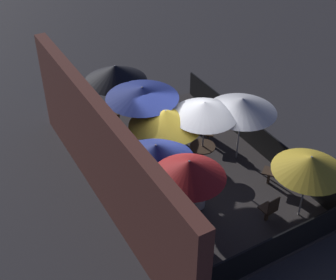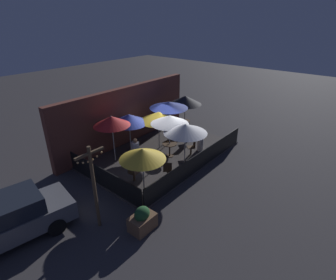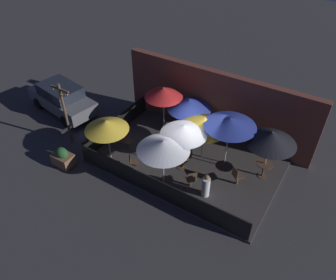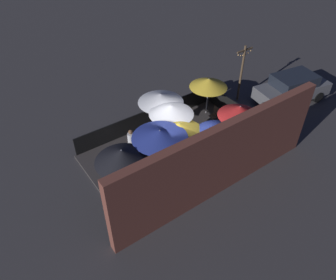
{
  "view_description": "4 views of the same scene",
  "coord_description": "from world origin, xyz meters",
  "views": [
    {
      "loc": [
        -9.46,
        6.15,
        9.61
      ],
      "look_at": [
        0.63,
        0.43,
        1.06
      ],
      "focal_mm": 50.0,
      "sensor_mm": 36.0,
      "label": 1
    },
    {
      "loc": [
        -9.73,
        -8.49,
        7.06
      ],
      "look_at": [
        -0.06,
        -0.46,
        1.12
      ],
      "focal_mm": 28.0,
      "sensor_mm": 36.0,
      "label": 2
    },
    {
      "loc": [
        5.23,
        -9.89,
        10.41
      ],
      "look_at": [
        -0.75,
        -0.42,
        1.33
      ],
      "focal_mm": 35.0,
      "sensor_mm": 36.0,
      "label": 3
    },
    {
      "loc": [
        7.01,
        9.1,
        10.39
      ],
      "look_at": [
        0.74,
        0.24,
        1.33
      ],
      "focal_mm": 35.0,
      "sensor_mm": 36.0,
      "label": 4
    }
  ],
  "objects": [
    {
      "name": "fence_side_left",
      "position": [
        -4.06,
        0.0,
        0.59
      ],
      "size": [
        0.05,
        4.89,
        0.95
      ],
      "color": "black",
      "rests_on": "patio_deck"
    },
    {
      "name": "ground_plane",
      "position": [
        0.0,
        0.0,
        0.0
      ],
      "size": [
        60.0,
        60.0,
        0.0
      ],
      "primitive_type": "plane",
      "color": "#383538"
    },
    {
      "name": "patio_umbrella_6",
      "position": [
        -2.17,
        1.44,
        2.37
      ],
      "size": [
        1.86,
        1.86,
        2.5
      ],
      "color": "#B2B2B7",
      "rests_on": "patio_deck"
    },
    {
      "name": "patron_1",
      "position": [
        -1.44,
        0.62,
        0.67
      ],
      "size": [
        0.58,
        0.58,
        1.26
      ],
      "rotation": [
        0.0,
        0.0,
        0.65
      ],
      "color": "silver",
      "rests_on": "patio_deck"
    },
    {
      "name": "dining_table_0",
      "position": [
        0.05,
        -0.48,
        0.72
      ],
      "size": [
        0.8,
        0.8,
        0.76
      ],
      "color": "#4C3828",
      "rests_on": "patio_deck"
    },
    {
      "name": "patio_umbrella_0",
      "position": [
        0.05,
        -0.48,
        2.25
      ],
      "size": [
        2.0,
        2.0,
        2.36
      ],
      "color": "#B2B2B7",
      "rests_on": "patio_deck"
    },
    {
      "name": "patio_umbrella_5",
      "position": [
        -0.85,
        1.64,
        2.05
      ],
      "size": [
        2.09,
        2.09,
        2.18
      ],
      "color": "#B2B2B7",
      "rests_on": "patio_deck"
    },
    {
      "name": "patio_umbrella_1",
      "position": [
        3.29,
        0.92,
        2.28
      ],
      "size": [
        2.09,
        2.09,
        2.43
      ],
      "color": "#B2B2B7",
      "rests_on": "patio_deck"
    },
    {
      "name": "patio_chair_0",
      "position": [
        2.49,
        -0.15,
        0.64
      ],
      "size": [
        0.56,
        0.56,
        0.95
      ],
      "rotation": [
        0.0,
        0.0,
        0.93
      ],
      "color": "#4C3828",
      "rests_on": "patio_deck"
    },
    {
      "name": "light_post",
      "position": [
        -5.61,
        -1.75,
        1.86
      ],
      "size": [
        1.1,
        0.12,
        3.29
      ],
      "color": "brown",
      "rests_on": "ground_plane"
    },
    {
      "name": "patio_umbrella_2",
      "position": [
        -3.14,
        -1.65,
        1.96
      ],
      "size": [
        1.96,
        1.96,
        2.08
      ],
      "color": "#B2B2B7",
      "rests_on": "patio_deck"
    },
    {
      "name": "planter_box",
      "position": [
        -4.71,
        -3.11,
        0.42
      ],
      "size": [
        0.95,
        0.66,
        0.97
      ],
      "color": "brown",
      "rests_on": "ground_plane"
    },
    {
      "name": "patio_chair_2",
      "position": [
        -2.91,
        -0.73,
        0.61
      ],
      "size": [
        0.43,
        0.43,
        0.9
      ],
      "rotation": [
        0.0,
        0.0,
        0.09
      ],
      "color": "#4C3828",
      "rests_on": "patio_deck"
    },
    {
      "name": "dining_table_1",
      "position": [
        3.29,
        0.92,
        0.71
      ],
      "size": [
        0.72,
        0.72,
        0.76
      ],
      "color": "#4C3828",
      "rests_on": "patio_deck"
    },
    {
      "name": "patio_umbrella_4",
      "position": [
        1.54,
        0.81,
        2.41
      ],
      "size": [
        2.25,
        2.25,
        2.48
      ],
      "color": "#B2B2B7",
      "rests_on": "patio_deck"
    },
    {
      "name": "patio_deck",
      "position": [
        0.0,
        0.0,
        0.06
      ],
      "size": [
        8.21,
        5.09,
        0.12
      ],
      "color": "#383333",
      "rests_on": "ground_plane"
    },
    {
      "name": "patio_umbrella_3",
      "position": [
        0.43,
        0.62,
        2.06
      ],
      "size": [
        2.2,
        2.2,
        2.21
      ],
      "color": "#B2B2B7",
      "rests_on": "patio_deck"
    },
    {
      "name": "patio_chair_3",
      "position": [
        0.97,
        -1.32,
        0.62
      ],
      "size": [
        0.57,
        0.57,
        0.92
      ],
      "rotation": [
        0.0,
        0.0,
        2.39
      ],
      "color": "#4C3828",
      "rests_on": "patio_deck"
    },
    {
      "name": "patio_umbrella_7",
      "position": [
        -0.19,
        -1.66,
        2.14
      ],
      "size": [
        2.16,
        2.16,
        2.25
      ],
      "color": "#B2B2B7",
      "rests_on": "patio_deck"
    },
    {
      "name": "parked_car_0",
      "position": [
        -7.99,
        0.07,
        0.85
      ],
      "size": [
        4.5,
        2.39,
        1.62
      ],
      "rotation": [
        0.0,
        0.0,
        -0.17
      ],
      "color": "#5B5B60",
      "rests_on": "ground_plane"
    },
    {
      "name": "patron_0",
      "position": [
        1.67,
        -1.39,
        0.63
      ],
      "size": [
        0.46,
        0.46,
        1.13
      ],
      "rotation": [
        0.0,
        0.0,
        3.76
      ],
      "color": "silver",
      "rests_on": "patio_deck"
    },
    {
      "name": "fence_front",
      "position": [
        0.0,
        -2.5,
        0.59
      ],
      "size": [
        8.01,
        0.05,
        0.95
      ],
      "color": "black",
      "rests_on": "patio_deck"
    },
    {
      "name": "building_wall",
      "position": [
        0.0,
        2.78,
        1.72
      ],
      "size": [
        9.81,
        0.36,
        3.45
      ],
      "color": "brown",
      "rests_on": "ground_plane"
    },
    {
      "name": "patio_chair_1",
      "position": [
        -1.72,
        -1.81,
        0.61
      ],
      "size": [
        0.56,
        0.56,
        0.91
      ],
      "rotation": [
        0.0,
        0.0,
        0.65
      ],
      "color": "#4C3828",
      "rests_on": "patio_deck"
    }
  ]
}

